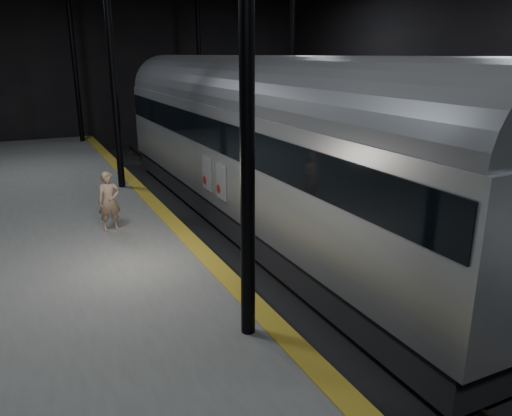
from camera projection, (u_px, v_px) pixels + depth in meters
ground at (308, 267)px, 14.77m from camera, size 44.00×44.00×0.00m
platform_left at (31, 304)px, 11.53m from camera, size 9.00×43.80×1.00m
platform_right at (490, 217)px, 17.71m from camera, size 9.00×43.80×1.00m
tactile_strip at (204, 254)px, 13.13m from camera, size 0.50×43.80×0.01m
track at (308, 265)px, 14.75m from camera, size 2.40×43.00×0.24m
train at (253, 138)px, 17.15m from camera, size 3.28×21.92×5.86m
woman at (109, 201)px, 14.68m from camera, size 0.65×0.43×1.77m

